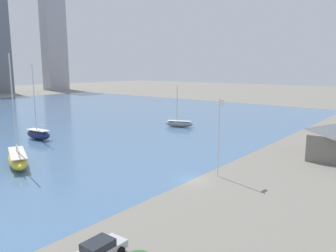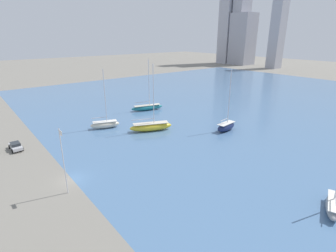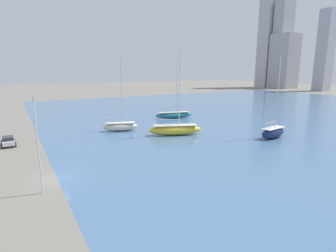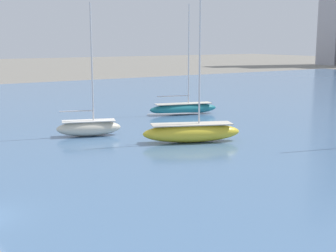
% 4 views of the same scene
% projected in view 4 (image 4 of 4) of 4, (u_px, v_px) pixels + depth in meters
% --- Properties ---
extents(sailboat_teal, '(4.64, 10.31, 15.64)m').
position_uv_depth(sailboat_teal, '(183.00, 108.00, 67.82)').
color(sailboat_teal, '#1E757F').
rests_on(sailboat_teal, harbor_water).
extents(sailboat_cream, '(4.46, 7.50, 14.68)m').
position_uv_depth(sailboat_cream, '(89.00, 127.00, 52.58)').
color(sailboat_cream, beige).
rests_on(sailboat_cream, harbor_water).
extents(sailboat_yellow, '(6.36, 10.59, 16.15)m').
position_uv_depth(sailboat_yellow, '(192.00, 132.00, 49.39)').
color(sailboat_yellow, yellow).
rests_on(sailboat_yellow, harbor_water).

